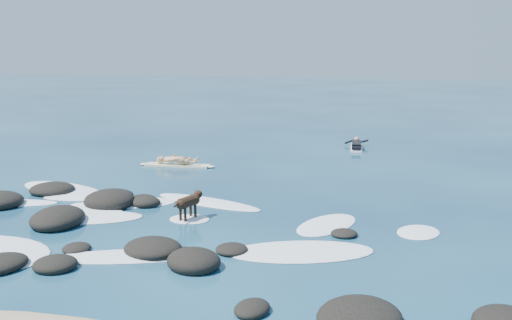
% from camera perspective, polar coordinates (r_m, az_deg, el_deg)
% --- Properties ---
extents(ground, '(160.00, 160.00, 0.00)m').
position_cam_1_polar(ground, '(15.39, -4.44, -5.99)').
color(ground, '#0A2642').
rests_on(ground, ground).
extents(reef_rocks, '(14.66, 8.08, 0.64)m').
position_cam_1_polar(reef_rocks, '(14.59, -13.02, -6.71)').
color(reef_rocks, black).
rests_on(reef_rocks, ground).
extents(breaking_foam, '(13.95, 8.25, 0.12)m').
position_cam_1_polar(breaking_foam, '(15.62, -12.90, -5.95)').
color(breaking_foam, white).
rests_on(breaking_foam, ground).
extents(standing_surfer_rig, '(3.07, 0.76, 1.74)m').
position_cam_1_polar(standing_surfer_rig, '(22.38, -7.93, 1.08)').
color(standing_surfer_rig, '#EFEABF').
rests_on(standing_surfer_rig, ground).
extents(paddling_surfer_rig, '(1.13, 2.54, 0.44)m').
position_cam_1_polar(paddling_surfer_rig, '(26.70, 10.00, 1.43)').
color(paddling_surfer_rig, white).
rests_on(paddling_surfer_rig, ground).
extents(dog, '(0.52, 1.20, 0.77)m').
position_cam_1_polar(dog, '(15.29, -6.70, -4.15)').
color(dog, black).
rests_on(dog, ground).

